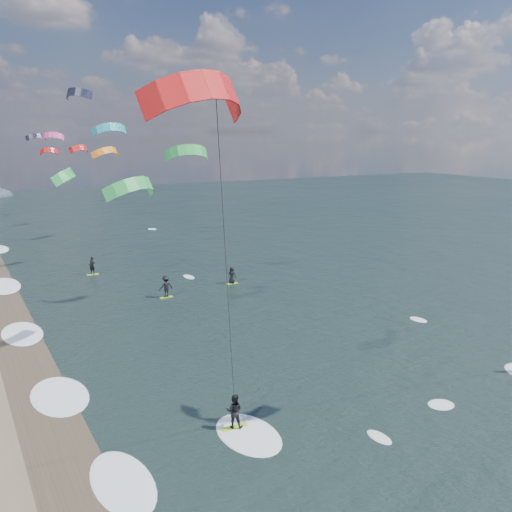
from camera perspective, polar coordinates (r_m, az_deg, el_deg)
ground at (r=24.76m, az=16.73°, el=-21.26°), size 260.00×260.00×0.00m
wet_sand_strip at (r=27.78m, az=-19.13°, el=-17.46°), size 3.00×240.00×0.00m
kitesurfer_near_b at (r=19.65m, az=-2.92°, el=2.71°), size 7.04×8.65×15.73m
far_kitesurfers at (r=50.29m, az=-8.93°, el=-2.35°), size 11.41×11.55×1.86m
bg_kite_field at (r=67.92m, az=-16.76°, el=10.77°), size 12.86×75.22×8.40m
shoreline_surf at (r=32.13m, az=-18.48°, el=-13.19°), size 2.40×79.40×0.11m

